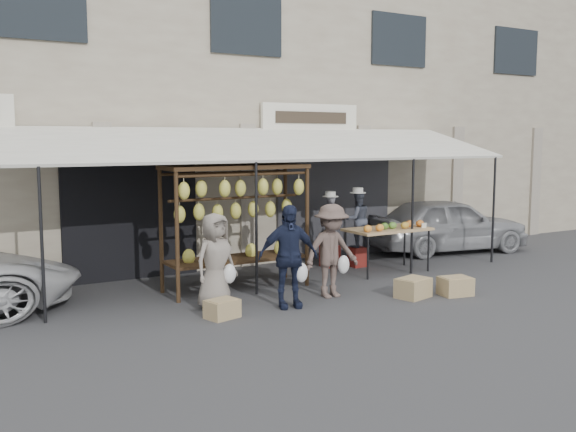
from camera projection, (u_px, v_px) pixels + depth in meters
The scene contains 16 objects.
ground_plane at pixel (342, 301), 10.68m from camera, with size 90.00×90.00×0.00m, color #2D2D30.
shophouse at pixel (192, 100), 15.82m from camera, with size 24.00×6.15×7.30m.
awning at pixel (276, 145), 12.34m from camera, with size 10.00×2.35×2.92m.
banana_rack at pixel (237, 203), 11.33m from camera, with size 2.60×0.90×2.24m.
produce_table at pixel (389, 230), 12.90m from camera, with size 1.70×0.90×1.04m.
vendor_left at pixel (330, 220), 13.47m from camera, with size 0.39×0.25×1.06m, color slate.
vendor_right at pixel (357, 219), 13.47m from camera, with size 0.58×0.45×1.18m, color #414657.
customer_left at pixel (215, 261), 10.14m from camera, with size 0.75×0.49×1.54m, color gray.
customer_mid at pixel (288, 256), 10.21m from camera, with size 0.97×0.41×1.66m, color #181D35.
customer_right at pixel (331, 251), 10.88m from camera, with size 1.03×0.59×1.60m, color brown.
stool_left at pixel (330, 256), 13.56m from camera, with size 0.33×0.33×0.47m, color maroon.
stool_right at pixel (357, 257), 13.56m from camera, with size 0.30×0.30×0.42m, color maroon.
crate_near_a at pixel (413, 288), 10.92m from camera, with size 0.55×0.42×0.33m, color tan.
crate_near_b at pixel (455, 286), 11.08m from camera, with size 0.53×0.40×0.32m, color tan.
crate_far at pixel (222, 309), 9.67m from camera, with size 0.47×0.35×0.28m, color tan.
sedan at pixel (448, 224), 15.32m from camera, with size 1.55×3.86×1.32m, color #95969A.
Camera 1 is at (-6.01, -8.58, 2.69)m, focal length 40.00 mm.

